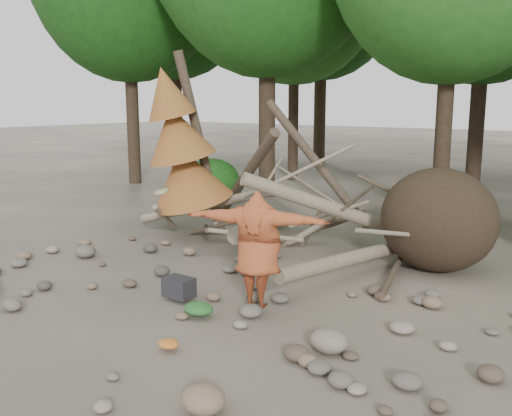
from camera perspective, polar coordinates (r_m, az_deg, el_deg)
The scene contains 12 objects.
ground at distance 9.23m, azimuth -7.52°, elevation -9.73°, with size 120.00×120.00×0.00m, color #514C44.
deadfall_pile at distance 11.42m, azimuth 14.91°, elevation -1.05°, with size 8.55×5.24×3.30m.
dead_conifer at distance 13.29m, azimuth -7.48°, elevation 5.88°, with size 2.06×2.16×4.35m.
bush_left at distance 17.86m, azimuth -4.48°, elevation 2.66°, with size 1.80×1.80×1.44m, color #1B5115.
bush_mid at distance 15.19m, azimuth 15.46°, elevation 0.28°, with size 1.40×1.40×1.12m, color #25671D.
frisbee_thrower at distance 8.64m, azimuth 0.17°, elevation -4.18°, with size 3.15×1.22×1.81m.
backpack at distance 9.44m, azimuth -7.71°, elevation -8.20°, with size 0.49×0.32×0.32m, color black.
cloth_green at distance 8.72m, azimuth -5.78°, elevation -10.29°, with size 0.48×0.40×0.18m, color #266026.
cloth_orange at distance 7.70m, azimuth -8.75°, elevation -13.61°, with size 0.29×0.24×0.11m, color #C36C21.
boulder_front_right at distance 6.28m, azimuth -5.30°, elevation -18.50°, with size 0.49×0.44×0.29m, color #806850.
boulder_mid_right at distance 7.61m, azimuth 7.31°, elevation -13.05°, with size 0.51×0.46×0.31m, color gray.
boulder_mid_left at distance 12.35m, azimuth -16.72°, elevation -4.16°, with size 0.45×0.41×0.27m, color #615B52.
Camera 1 is at (6.01, -6.22, 3.20)m, focal length 40.00 mm.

